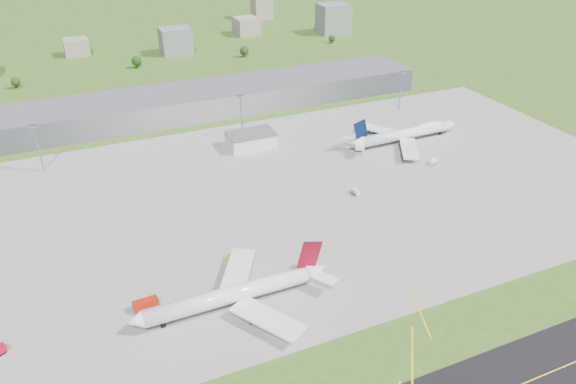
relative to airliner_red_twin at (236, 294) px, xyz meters
name	(u,v)px	position (x,y,z in m)	size (l,w,h in m)	color
ground	(209,119)	(43.19, 176.08, -5.38)	(1400.00, 1400.00, 0.00)	#36591B
apron	(295,193)	(53.19, 66.08, -5.34)	(360.00, 190.00, 0.08)	gray
terminal	(201,101)	(43.19, 191.08, 2.12)	(300.00, 42.00, 15.00)	gray
ops_building	(251,140)	(53.19, 126.08, -1.38)	(26.00, 16.00, 8.00)	silver
mast_west	(37,140)	(-56.81, 141.08, 12.33)	(3.50, 2.00, 25.90)	gray
mast_center	(241,109)	(53.19, 141.08, 12.33)	(3.50, 2.00, 25.90)	gray
mast_east	(401,84)	(163.19, 141.08, 12.33)	(3.50, 2.00, 25.90)	gray
airliner_red_twin	(236,294)	(0.00, 0.00, 0.00)	(73.41, 57.40, 20.20)	white
airliner_blue_quad	(407,133)	(137.76, 95.47, -0.07)	(73.08, 57.44, 19.12)	white
fire_truck	(146,305)	(-30.00, 11.46, -3.46)	(8.97, 3.89, 3.87)	#A31E0B
tug_yellow	(230,258)	(6.78, 27.63, -4.45)	(4.14, 3.72, 1.79)	#D8CD0C
van_white_near	(356,192)	(79.55, 53.22, -4.09)	(2.52, 5.14, 2.57)	silver
van_white_far	(433,162)	(134.29, 65.21, -4.09)	(5.47, 4.12, 2.55)	white
bldg_cw	(76,47)	(-16.81, 366.08, 1.62)	(20.00, 18.00, 14.00)	gray
bldg_c	(176,41)	(63.19, 336.08, 5.62)	(26.00, 20.00, 22.00)	slate
bldg_ce	(246,26)	(143.19, 376.08, 2.62)	(22.00, 24.00, 16.00)	gray
bldg_e	(334,19)	(223.19, 346.08, 8.62)	(30.00, 22.00, 28.00)	slate
bldg_tall_e	(262,2)	(183.19, 436.08, 12.62)	(20.00, 18.00, 36.00)	gray
tree_w	(16,82)	(-66.81, 291.08, -0.52)	(6.75, 6.75, 8.25)	#382314
tree_c	(137,61)	(23.19, 306.08, 0.46)	(8.10, 8.10, 9.90)	#382314
tree_e	(244,51)	(113.19, 301.08, 0.13)	(7.65, 7.65, 9.35)	#382314
tree_far_e	(332,38)	(203.19, 311.08, -0.85)	(6.30, 6.30, 7.70)	#382314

